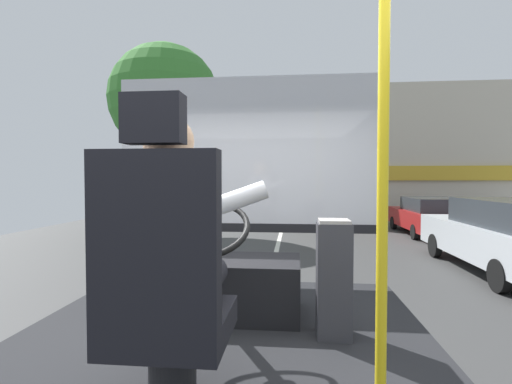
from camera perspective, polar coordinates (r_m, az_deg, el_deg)
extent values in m
cube|color=#393939|center=(10.95, 3.40, -7.71)|extent=(18.00, 44.00, 0.05)
cube|color=silver|center=(10.94, 3.40, -7.57)|extent=(0.12, 39.60, 0.00)
cube|color=black|center=(2.27, -6.75, -24.36)|extent=(2.60, 3.20, 0.06)
cylinder|color=black|center=(1.81, -12.42, -25.15)|extent=(0.20, 0.20, 0.30)
cube|color=black|center=(1.72, -12.48, -18.90)|extent=(0.48, 0.48, 0.12)
cube|color=black|center=(1.45, -14.96, -6.93)|extent=(0.48, 0.10, 0.66)
cube|color=black|center=(1.45, -15.11, 10.53)|extent=(0.22, 0.10, 0.18)
cylinder|color=black|center=(1.78, -8.25, -13.40)|extent=(0.16, 0.47, 0.16)
cylinder|color=black|center=(1.83, -13.86, -13.01)|extent=(0.16, 0.47, 0.16)
cylinder|color=silver|center=(1.60, -12.91, -6.93)|extent=(0.37, 0.37, 0.61)
cube|color=navy|center=(1.78, -10.92, -3.66)|extent=(0.06, 0.01, 0.38)
sphere|color=tan|center=(1.59, -13.02, 7.46)|extent=(0.21, 0.21, 0.21)
cylinder|color=silver|center=(1.81, -7.03, -2.57)|extent=(0.57, 0.23, 0.27)
cylinder|color=silver|center=(1.87, -13.53, -2.46)|extent=(0.57, 0.23, 0.27)
cube|color=black|center=(2.83, -4.93, -13.91)|extent=(1.10, 0.56, 0.40)
cylinder|color=black|center=(2.38, -6.75, -9.43)|extent=(0.07, 0.29, 0.41)
torus|color=black|center=(2.24, -7.42, -5.40)|extent=(0.51, 0.45, 0.31)
cylinder|color=black|center=(2.24, -7.42, -5.40)|extent=(0.14, 0.14, 0.10)
cylinder|color=yellow|center=(1.57, 18.52, 3.34)|extent=(0.04, 0.04, 2.03)
cube|color=#333338|center=(2.45, 11.58, -12.76)|extent=(0.21, 0.22, 0.71)
cube|color=#9E9993|center=(2.39, 11.64, -4.30)|extent=(0.19, 0.20, 0.02)
cube|color=silver|center=(3.64, -1.26, 6.29)|extent=(2.50, 0.01, 1.40)
cube|color=black|center=(3.66, -1.25, -5.34)|extent=(2.50, 0.08, 0.08)
cylinder|color=#4C3828|center=(12.76, -13.46, 1.03)|extent=(0.26, 0.26, 3.24)
sphere|color=#367A2D|center=(13.02, -13.56, 13.34)|extent=(3.56, 3.56, 3.56)
cube|color=#BCB29E|center=(19.88, 21.68, 4.98)|extent=(11.13, 5.57, 5.82)
cube|color=gold|center=(17.13, 24.25, 2.61)|extent=(10.69, 0.12, 0.60)
cube|color=silver|center=(8.85, 33.88, -6.26)|extent=(1.89, 4.49, 0.66)
cylinder|color=black|center=(9.80, 25.29, -7.29)|extent=(0.14, 0.54, 0.54)
cylinder|color=black|center=(7.29, 32.73, -10.57)|extent=(0.14, 0.54, 0.54)
cube|color=maroon|center=(13.74, 24.85, -3.68)|extent=(1.88, 3.91, 0.56)
cube|color=#282D33|center=(13.48, 25.20, -1.70)|extent=(1.54, 2.15, 0.43)
cylinder|color=black|center=(15.20, 26.53, -4.24)|extent=(0.14, 0.46, 0.46)
cylinder|color=black|center=(14.67, 19.97, -4.37)|extent=(0.14, 0.46, 0.46)
cylinder|color=black|center=(12.98, 30.33, -5.33)|extent=(0.14, 0.46, 0.46)
cylinder|color=black|center=(12.35, 22.74, -5.57)|extent=(0.14, 0.46, 0.46)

